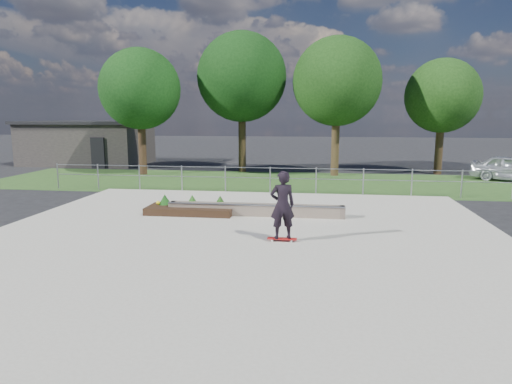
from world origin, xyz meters
TOP-DOWN VIEW (x-y plane):
  - ground at (0.00, 0.00)m, footprint 120.00×120.00m
  - grass_verge at (0.00, 11.00)m, footprint 30.00×8.00m
  - concrete_slab at (0.00, 0.00)m, footprint 15.00×15.00m
  - fence at (0.00, 7.50)m, footprint 20.06×0.06m
  - building at (-14.00, 18.00)m, footprint 8.40×5.40m
  - tree_far_left at (-8.00, 13.00)m, footprint 4.55×4.55m
  - tree_mid_left at (-2.50, 15.00)m, footprint 5.25×5.25m
  - tree_mid_right at (3.00, 14.00)m, footprint 4.90×4.90m
  - tree_far_right at (9.00, 15.50)m, footprint 4.20×4.20m
  - grind_ledge at (-0.00, 2.82)m, footprint 6.00×0.44m
  - planter_bed at (-2.28, 2.88)m, footprint 3.00×1.20m
  - skateboarder at (1.15, -0.23)m, footprint 0.80×0.62m

SIDE VIEW (x-z plane):
  - ground at x=0.00m, z-range 0.00..0.00m
  - grass_verge at x=0.00m, z-range 0.00..0.02m
  - concrete_slab at x=0.00m, z-range 0.00..0.06m
  - planter_bed at x=-2.28m, z-range -0.06..0.55m
  - grind_ledge at x=0.00m, z-range 0.05..0.48m
  - fence at x=0.00m, z-range 0.17..1.37m
  - skateboarder at x=1.15m, z-range 0.09..2.02m
  - building at x=-14.00m, z-range 0.01..3.01m
  - tree_far_right at x=9.00m, z-range 1.18..7.78m
  - tree_far_left at x=-8.00m, z-range 1.28..8.43m
  - tree_mid_right at x=3.00m, z-range 1.38..9.08m
  - tree_mid_left at x=-2.50m, z-range 1.48..9.73m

